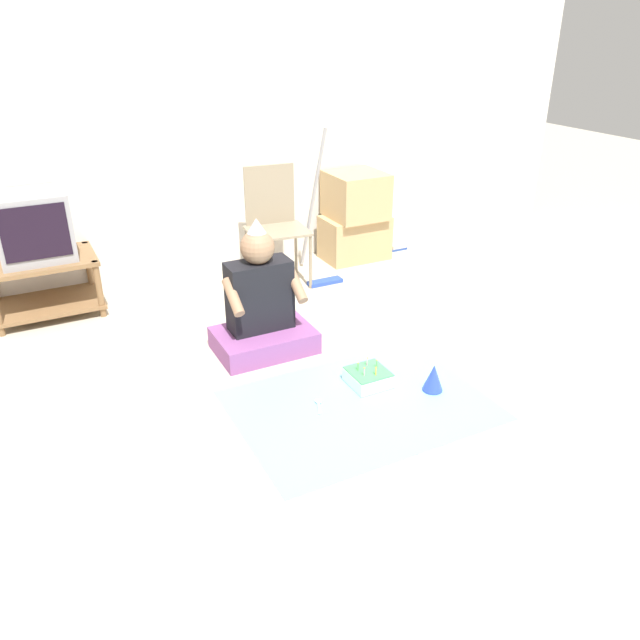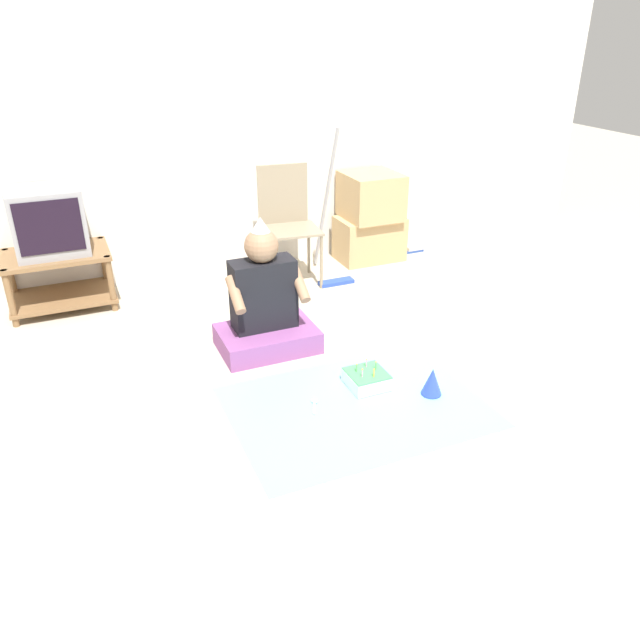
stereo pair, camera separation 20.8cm
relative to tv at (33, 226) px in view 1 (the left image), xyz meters
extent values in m
plane|color=#BCB29E|center=(1.62, -1.78, -0.64)|extent=(16.00, 16.00, 0.00)
cube|color=silver|center=(1.62, 0.27, 0.63)|extent=(6.40, 0.06, 2.55)
cube|color=olive|center=(0.00, -0.01, -0.24)|extent=(0.72, 0.50, 0.03)
cube|color=olive|center=(0.00, -0.01, -0.57)|extent=(0.72, 0.50, 0.02)
cylinder|color=olive|center=(0.33, -0.23, -0.43)|extent=(0.04, 0.04, 0.41)
cylinder|color=olive|center=(0.33, 0.20, -0.43)|extent=(0.04, 0.04, 0.41)
cube|color=#99999E|center=(0.00, 0.00, 0.00)|extent=(0.47, 0.41, 0.46)
cube|color=black|center=(0.00, -0.21, 0.01)|extent=(0.41, 0.01, 0.36)
cube|color=gray|center=(1.67, -0.26, -0.20)|extent=(0.48, 0.43, 0.02)
cube|color=gray|center=(1.69, -0.08, 0.03)|extent=(0.39, 0.06, 0.47)
cylinder|color=gray|center=(1.45, -0.41, -0.42)|extent=(0.02, 0.02, 0.44)
cylinder|color=gray|center=(1.86, -0.45, -0.42)|extent=(0.02, 0.02, 0.44)
cylinder|color=gray|center=(1.49, -0.07, -0.42)|extent=(0.02, 0.02, 0.44)
cylinder|color=gray|center=(1.89, -0.12, -0.42)|extent=(0.02, 0.02, 0.44)
cube|color=tan|center=(2.49, -0.03, -0.46)|extent=(0.55, 0.36, 0.37)
cube|color=tan|center=(2.49, -0.03, -0.08)|extent=(0.44, 0.46, 0.38)
cube|color=#2D4CB2|center=(2.00, -0.43, -0.63)|extent=(0.28, 0.09, 0.03)
cylinder|color=#B7B7BC|center=(2.00, -0.21, -0.02)|extent=(0.03, 0.45, 1.18)
cube|color=#284793|center=(2.94, -0.01, -0.63)|extent=(0.18, 0.11, 0.02)
cube|color=beige|center=(2.95, -0.01, -0.60)|extent=(0.15, 0.11, 0.03)
cube|color=#8C4C8C|center=(1.15, -1.21, -0.57)|extent=(0.60, 0.42, 0.14)
cube|color=black|center=(1.15, -1.17, -0.28)|extent=(0.40, 0.19, 0.44)
sphere|color=#9E7556|center=(1.15, -1.17, 0.04)|extent=(0.21, 0.21, 0.21)
cone|color=silver|center=(1.15, -1.17, 0.17)|extent=(0.11, 0.11, 0.09)
cylinder|color=#9E7556|center=(0.95, -1.27, -0.21)|extent=(0.06, 0.24, 0.19)
cylinder|color=#9E7556|center=(1.36, -1.27, -0.21)|extent=(0.06, 0.24, 0.19)
cube|color=#7FC6E0|center=(1.38, -2.03, -0.64)|extent=(1.35, 0.99, 0.01)
cube|color=white|center=(1.53, -1.87, -0.60)|extent=(0.22, 0.22, 0.08)
cube|color=#4CB266|center=(1.53, -1.87, -0.55)|extent=(0.22, 0.22, 0.01)
cylinder|color=#66C666|center=(1.59, -1.86, -0.53)|extent=(0.01, 0.01, 0.05)
sphere|color=#FFCC4C|center=(1.59, -1.86, -0.50)|extent=(0.01, 0.01, 0.01)
cylinder|color=#E58CCC|center=(1.55, -1.81, -0.53)|extent=(0.01, 0.01, 0.05)
sphere|color=#FFCC4C|center=(1.55, -1.81, -0.50)|extent=(0.01, 0.01, 0.01)
cylinder|color=#66C666|center=(1.47, -1.84, -0.53)|extent=(0.01, 0.01, 0.05)
sphere|color=#FFCC4C|center=(1.47, -1.84, -0.50)|extent=(0.01, 0.01, 0.01)
cylinder|color=#E58CCC|center=(1.48, -1.90, -0.53)|extent=(0.01, 0.01, 0.05)
sphere|color=#FFCC4C|center=(1.48, -1.90, -0.50)|extent=(0.01, 0.01, 0.01)
cylinder|color=yellow|center=(1.54, -1.93, -0.53)|extent=(0.01, 0.01, 0.05)
sphere|color=#FFCC4C|center=(1.54, -1.93, -0.50)|extent=(0.01, 0.01, 0.01)
cone|color=blue|center=(1.82, -2.09, -0.56)|extent=(0.12, 0.12, 0.16)
ellipsoid|color=white|center=(1.18, -1.90, -0.63)|extent=(0.04, 0.05, 0.01)
cube|color=white|center=(1.16, -1.97, -0.63)|extent=(0.05, 0.10, 0.01)
camera|label=1|loc=(-0.12, -4.47, 1.28)|focal=35.00mm
camera|label=2|loc=(0.07, -4.56, 1.28)|focal=35.00mm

